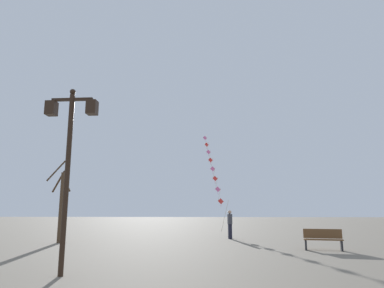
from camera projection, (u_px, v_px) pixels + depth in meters
name	position (u px, v px, depth m)	size (l,w,h in m)	color
ground_plane	(201.00, 238.00, 21.78)	(160.00, 160.00, 0.00)	#756B5B
twin_lantern_lamp_post	(69.00, 143.00, 9.66)	(1.46, 0.28, 5.07)	black
kite_train	(213.00, 170.00, 29.80)	(2.15, 12.06, 9.26)	brown
kite_flyer	(230.00, 224.00, 21.38)	(0.29, 0.62, 1.71)	#1E1E2D
bare_tree	(62.00, 205.00, 18.98)	(1.43, 0.91, 4.42)	#4C3826
park_bench	(323.00, 240.00, 15.07)	(1.66, 0.77, 0.89)	brown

